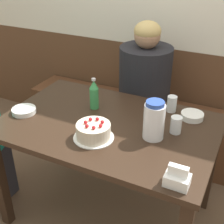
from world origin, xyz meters
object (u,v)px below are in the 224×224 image
(soju_bottle, at_px, (94,94))
(napkin_holder, at_px, (177,178))
(birthday_cake, at_px, (94,131))
(glass_water_tall, at_px, (176,125))
(bowl_soup_white, at_px, (24,111))
(glass_tumbler_short, at_px, (172,104))
(person_teal_shirt, at_px, (144,98))
(bench_seat, at_px, (151,129))
(water_pitcher, at_px, (154,120))
(bowl_rice_small, at_px, (192,116))

(soju_bottle, height_order, napkin_holder, soju_bottle)
(birthday_cake, xyz_separation_m, glass_water_tall, (0.38, 0.25, 0.01))
(bowl_soup_white, distance_m, glass_tumbler_short, 0.92)
(birthday_cake, height_order, person_teal_shirt, person_teal_shirt)
(bench_seat, relative_size, soju_bottle, 11.14)
(soju_bottle, xyz_separation_m, napkin_holder, (0.67, -0.47, -0.06))
(birthday_cake, height_order, soju_bottle, soju_bottle)
(bowl_soup_white, bearing_deg, birthday_cake, -5.64)
(water_pitcher, bearing_deg, bowl_soup_white, -173.16)
(water_pitcher, distance_m, soju_bottle, 0.48)
(water_pitcher, distance_m, glass_tumbler_short, 0.33)
(bowl_rice_small, bearing_deg, glass_water_tall, -103.46)
(soju_bottle, bearing_deg, person_teal_shirt, 75.96)
(bowl_rice_small, bearing_deg, person_teal_shirt, 138.77)
(napkin_holder, relative_size, bowl_rice_small, 0.81)
(soju_bottle, height_order, glass_water_tall, soju_bottle)
(soju_bottle, distance_m, glass_water_tall, 0.55)
(water_pitcher, relative_size, person_teal_shirt, 0.18)
(birthday_cake, bearing_deg, napkin_holder, -17.90)
(bench_seat, xyz_separation_m, water_pitcher, (0.29, -0.85, 0.62))
(bowl_soup_white, xyz_separation_m, bowl_rice_small, (0.95, 0.39, 0.00))
(water_pitcher, xyz_separation_m, glass_tumbler_short, (0.00, 0.33, -0.06))
(soju_bottle, relative_size, napkin_holder, 1.86)
(water_pitcher, xyz_separation_m, napkin_holder, (0.22, -0.31, -0.07))
(bowl_rice_small, bearing_deg, glass_tumbler_short, 167.01)
(water_pitcher, bearing_deg, person_teal_shirt, 114.25)
(bowl_soup_white, relative_size, person_teal_shirt, 0.12)
(bowl_soup_white, distance_m, bowl_rice_small, 1.03)
(bench_seat, relative_size, person_teal_shirt, 1.91)
(napkin_holder, relative_size, glass_tumbler_short, 1.08)
(bench_seat, distance_m, soju_bottle, 0.94)
(bowl_soup_white, height_order, glass_tumbler_short, glass_tumbler_short)
(soju_bottle, xyz_separation_m, glass_water_tall, (0.55, -0.05, -0.05))
(glass_water_tall, bearing_deg, napkin_holder, -73.05)
(birthday_cake, distance_m, glass_water_tall, 0.45)
(glass_water_tall, height_order, person_teal_shirt, person_teal_shirt)
(soju_bottle, xyz_separation_m, glass_tumbler_short, (0.45, 0.18, -0.05))
(glass_water_tall, bearing_deg, birthday_cake, -146.50)
(birthday_cake, distance_m, bowl_rice_small, 0.62)
(napkin_holder, xyz_separation_m, person_teal_shirt, (-0.54, 1.01, -0.18))
(napkin_holder, distance_m, glass_water_tall, 0.43)
(bench_seat, height_order, birthday_cake, birthday_cake)
(person_teal_shirt, bearing_deg, napkin_holder, 27.98)
(bowl_rice_small, bearing_deg, water_pitcher, -115.74)
(glass_tumbler_short, xyz_separation_m, person_teal_shirt, (-0.32, 0.37, -0.19))
(glass_tumbler_short, distance_m, person_teal_shirt, 0.52)
(bench_seat, bearing_deg, napkin_holder, -66.39)
(napkin_holder, distance_m, person_teal_shirt, 1.16)
(birthday_cake, bearing_deg, bowl_rice_small, 46.36)
(bowl_rice_small, height_order, person_teal_shirt, person_teal_shirt)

